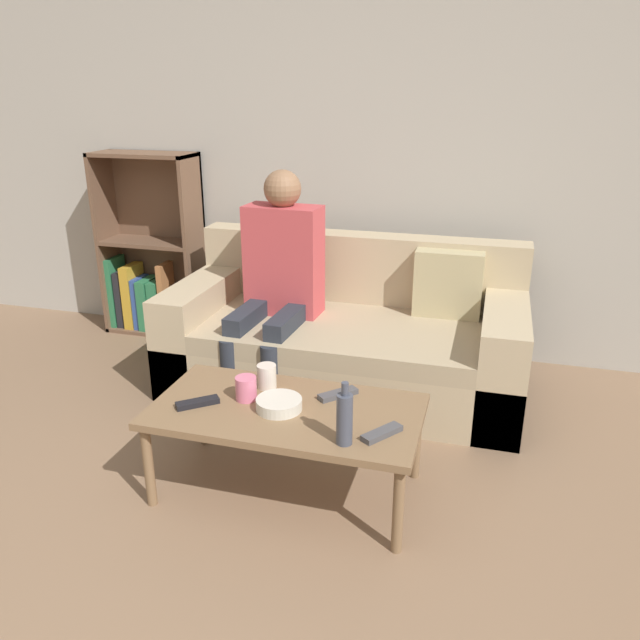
% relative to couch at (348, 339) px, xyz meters
% --- Properties ---
extents(wall_back, '(12.00, 0.06, 2.60)m').
position_rel_couch_xyz_m(wall_back, '(-0.09, 0.61, 1.04)').
color(wall_back, '#B7B2A8').
rests_on(wall_back, ground_plane).
extents(couch, '(1.87, 0.91, 0.78)m').
position_rel_couch_xyz_m(couch, '(0.00, 0.00, 0.00)').
color(couch, tan).
rests_on(couch, ground_plane).
extents(bookshelf, '(0.66, 0.28, 1.18)m').
position_rel_couch_xyz_m(bookshelf, '(-1.47, 0.46, 0.20)').
color(bookshelf, brown).
rests_on(bookshelf, ground_plane).
extents(coffee_table, '(1.06, 0.56, 0.38)m').
position_rel_couch_xyz_m(coffee_table, '(-0.00, -1.04, 0.08)').
color(coffee_table, brown).
rests_on(coffee_table, ground_plane).
extents(person_adult, '(0.41, 0.64, 1.17)m').
position_rel_couch_xyz_m(person_adult, '(-0.36, -0.07, 0.39)').
color(person_adult, '#282D38').
rests_on(person_adult, ground_plane).
extents(cup_near, '(0.09, 0.09, 0.10)m').
position_rel_couch_xyz_m(cup_near, '(-0.18, -1.01, 0.17)').
color(cup_near, pink).
rests_on(cup_near, coffee_table).
extents(cup_far, '(0.08, 0.08, 0.10)m').
position_rel_couch_xyz_m(cup_far, '(-0.14, -0.89, 0.17)').
color(cup_far, silver).
rests_on(cup_far, coffee_table).
extents(tv_remote_0, '(0.15, 0.16, 0.02)m').
position_rel_couch_xyz_m(tv_remote_0, '(0.17, -0.89, 0.13)').
color(tv_remote_0, '#47474C').
rests_on(tv_remote_0, coffee_table).
extents(tv_remote_1, '(0.16, 0.15, 0.02)m').
position_rel_couch_xyz_m(tv_remote_1, '(-0.35, -1.11, 0.13)').
color(tv_remote_1, black).
rests_on(tv_remote_1, coffee_table).
extents(tv_remote_2, '(0.14, 0.17, 0.02)m').
position_rel_couch_xyz_m(tv_remote_2, '(0.40, -1.14, 0.13)').
color(tv_remote_2, '#47474C').
rests_on(tv_remote_2, coffee_table).
extents(snack_bowl, '(0.18, 0.18, 0.05)m').
position_rel_couch_xyz_m(snack_bowl, '(-0.03, -1.06, 0.14)').
color(snack_bowl, beige).
rests_on(snack_bowl, coffee_table).
extents(bottle, '(0.06, 0.06, 0.24)m').
position_rel_couch_xyz_m(bottle, '(0.28, -1.23, 0.22)').
color(bottle, '#424756').
rests_on(bottle, coffee_table).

